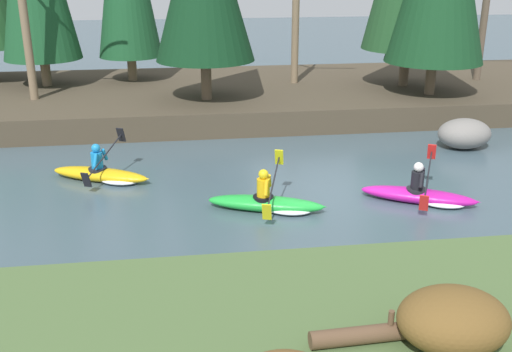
% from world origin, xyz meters
% --- Properties ---
extents(ground_plane, '(90.00, 90.00, 0.00)m').
position_xyz_m(ground_plane, '(0.00, 0.00, 0.00)').
color(ground_plane, '#425660').
extents(riverbank_far, '(44.00, 8.72, 0.83)m').
position_xyz_m(riverbank_far, '(0.00, 9.53, 0.41)').
color(riverbank_far, '#473D2D').
rests_on(riverbank_far, ground).
extents(bare_tree_upstream, '(3.40, 3.35, 6.14)m').
position_xyz_m(bare_tree_upstream, '(-8.74, 8.27, 3.72)').
color(bare_tree_upstream, '#7A664C').
rests_on(bare_tree_upstream, riverbank_far).
extents(bare_tree_mid_upstream, '(3.00, 2.97, 5.40)m').
position_xyz_m(bare_tree_mid_upstream, '(0.85, 9.85, 3.37)').
color(bare_tree_mid_upstream, '#7A664C').
rests_on(bare_tree_mid_upstream, riverbank_far).
extents(shrub_clump_third, '(1.46, 1.21, 0.79)m').
position_xyz_m(shrub_clump_third, '(-0.51, -7.18, 1.17)').
color(shrub_clump_third, brown).
rests_on(shrub_clump_third, riverbank_near).
extents(kayaker_lead, '(2.68, 1.93, 1.20)m').
position_xyz_m(kayaker_lead, '(1.85, -0.79, 0.20)').
color(kayaker_lead, '#C61999').
rests_on(kayaker_lead, ground).
extents(kayaker_middle, '(2.76, 2.02, 1.20)m').
position_xyz_m(kayaker_middle, '(-1.83, -0.75, 0.20)').
color(kayaker_middle, green).
rests_on(kayaker_middle, ground).
extents(kayaker_trailing, '(2.71, 1.97, 1.20)m').
position_xyz_m(kayaker_trailing, '(-5.83, 1.77, 0.20)').
color(kayaker_trailing, yellow).
rests_on(kayaker_trailing, ground).
extents(boulder_midstream, '(1.62, 1.27, 0.92)m').
position_xyz_m(boulder_midstream, '(4.80, 3.20, 0.46)').
color(boulder_midstream, gray).
rests_on(boulder_midstream, ground).
extents(driftwood_log, '(1.78, 0.31, 0.44)m').
position_xyz_m(driftwood_log, '(-1.44, -6.95, 0.90)').
color(driftwood_log, brown).
rests_on(driftwood_log, riverbank_near).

